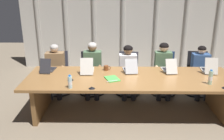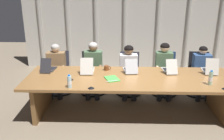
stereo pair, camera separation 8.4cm
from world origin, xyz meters
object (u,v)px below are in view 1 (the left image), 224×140
office_chair_left_mid (92,78)px  water_bottle_primary (210,78)px  conference_mic_left_side (70,79)px  office_chair_center (128,78)px  office_chair_left_end (58,77)px  office_chair_right_end (197,78)px  laptop_left_end (48,68)px  person_left_end (55,67)px  laptop_right_end (209,69)px  laptop_left_mid (87,69)px  person_right_end (201,69)px  laptop_center (130,69)px  person_center (128,67)px  coffee_mug_near (106,68)px  person_left_mid (92,66)px  water_bottle_secondary (70,82)px  conference_mic_right_side (92,88)px  office_chair_right_mid (163,78)px  laptop_right_mid (169,69)px  spiral_notepad (112,79)px  person_right_mid (163,66)px

office_chair_left_mid → water_bottle_primary: bearing=49.3°
conference_mic_left_side → office_chair_center: bearing=46.4°
office_chair_left_end → office_chair_right_end: (3.18, 0.00, 0.00)m
laptop_left_end → person_left_end: bearing=4.2°
office_chair_center → laptop_right_end: bearing=72.4°
laptop_left_mid → laptop_right_end: size_ratio=1.05×
laptop_right_end → office_chair_left_mid: (-2.39, 0.66, -0.46)m
office_chair_center → person_right_end: (1.59, -0.16, 0.29)m
laptop_left_mid → laptop_center: bearing=-89.1°
laptop_left_end → person_center: person_center is taller
laptop_left_end → office_chair_left_mid: 1.14m
laptop_center → water_bottle_primary: laptop_center is taller
water_bottle_primary → laptop_right_end: bearing=72.4°
water_bottle_primary → coffee_mug_near: (-1.82, 0.70, -0.07)m
water_bottle_primary → coffee_mug_near: water_bottle_primary is taller
laptop_left_mid → person_right_end: person_right_end is taller
person_left_end → person_left_mid: size_ratio=0.96×
water_bottle_secondary → conference_mic_right_side: water_bottle_secondary is taller
office_chair_right_mid → office_chair_left_mid: bearing=-80.2°
laptop_right_end → coffee_mug_near: 2.03m
laptop_left_mid → conference_mic_left_side: 0.52m
water_bottle_primary → laptop_center: bearing=154.2°
office_chair_left_end → water_bottle_secondary: 1.68m
laptop_right_mid → water_bottle_secondary: laptop_right_mid is taller
person_center → conference_mic_left_side: person_center is taller
person_right_end → conference_mic_left_side: 2.87m
office_chair_right_mid → person_left_mid: size_ratio=0.78×
water_bottle_primary → laptop_right_mid: bearing=131.3°
office_chair_center → person_left_mid: bearing=-73.6°
person_left_mid → conference_mic_left_side: person_left_mid is taller
office_chair_center → coffee_mug_near: bearing=-32.4°
conference_mic_right_side → office_chair_right_mid: bearing=45.6°
laptop_right_mid → water_bottle_primary: 0.88m
laptop_left_mid → person_center: 1.01m
water_bottle_secondary → laptop_left_mid: bearing=75.9°
office_chair_right_mid → spiral_notepad: (-1.16, -1.10, 0.40)m
spiral_notepad → laptop_left_mid: bearing=120.1°
laptop_right_mid → office_chair_right_mid: bearing=-9.7°
laptop_left_end → spiral_notepad: laptop_left_end is taller
office_chair_left_end → person_left_end: bearing=-10.5°
person_right_mid → coffee_mug_near: person_right_mid is taller
laptop_center → laptop_right_mid: bearing=-96.6°
laptop_left_end → conference_mic_left_side: (0.53, -0.48, -0.04)m
person_right_mid → person_right_end: size_ratio=1.06×
laptop_left_end → laptop_center: bearing=-84.5°
laptop_right_end → office_chair_right_mid: (-0.74, 0.66, -0.46)m
conference_mic_right_side → spiral_notepad: bearing=52.1°
laptop_left_mid → person_right_end: (2.43, 0.54, -0.17)m
laptop_right_end → person_left_end: size_ratio=0.41×
office_chair_center → water_bottle_secondary: bearing=-29.2°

